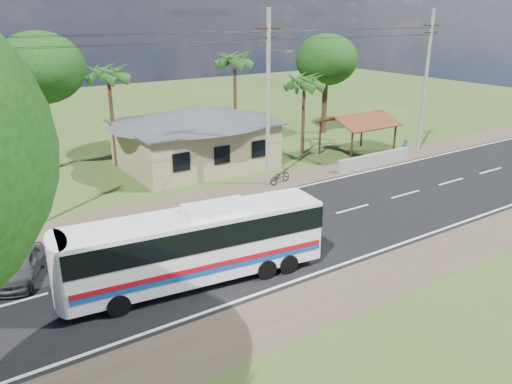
# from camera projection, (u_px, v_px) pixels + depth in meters

# --- Properties ---
(ground) EXTENTS (120.00, 120.00, 0.00)m
(ground) POSITION_uv_depth(u_px,v_px,m) (290.00, 226.00, 26.45)
(ground) COLOR #314E1C
(ground) RESTS_ON ground
(road) EXTENTS (120.00, 16.00, 0.03)m
(road) POSITION_uv_depth(u_px,v_px,m) (290.00, 226.00, 26.45)
(road) COLOR black
(road) RESTS_ON ground
(house) EXTENTS (12.40, 10.00, 5.00)m
(house) POSITION_uv_depth(u_px,v_px,m) (194.00, 130.00, 36.29)
(house) COLOR tan
(house) RESTS_ON ground
(waiting_shed) EXTENTS (5.20, 4.48, 3.35)m
(waiting_shed) POSITION_uv_depth(u_px,v_px,m) (358.00, 121.00, 38.94)
(waiting_shed) COLOR #372714
(waiting_shed) RESTS_ON ground
(concrete_barrier) EXTENTS (7.00, 0.30, 0.90)m
(concrete_barrier) POSITION_uv_depth(u_px,v_px,m) (374.00, 160.00, 36.92)
(concrete_barrier) COLOR #9E9E99
(concrete_barrier) RESTS_ON ground
(utility_poles) EXTENTS (32.80, 2.22, 11.00)m
(utility_poles) POSITION_uv_depth(u_px,v_px,m) (264.00, 97.00, 30.98)
(utility_poles) COLOR #9E9E99
(utility_poles) RESTS_ON ground
(palm_near) EXTENTS (2.80, 2.80, 6.70)m
(palm_near) POSITION_uv_depth(u_px,v_px,m) (304.00, 82.00, 38.09)
(palm_near) COLOR #47301E
(palm_near) RESTS_ON ground
(palm_mid) EXTENTS (2.80, 2.80, 8.20)m
(palm_mid) POSITION_uv_depth(u_px,v_px,m) (235.00, 60.00, 39.32)
(palm_mid) COLOR #47301E
(palm_mid) RESTS_ON ground
(palm_far) EXTENTS (2.80, 2.80, 7.70)m
(palm_far) POSITION_uv_depth(u_px,v_px,m) (108.00, 74.00, 34.70)
(palm_far) COLOR #47301E
(palm_far) RESTS_ON ground
(tree_behind_house) EXTENTS (6.00, 6.00, 9.61)m
(tree_behind_house) POSITION_uv_depth(u_px,v_px,m) (40.00, 68.00, 34.05)
(tree_behind_house) COLOR #47301E
(tree_behind_house) RESTS_ON ground
(tree_behind_shed) EXTENTS (5.60, 5.60, 9.02)m
(tree_behind_shed) POSITION_uv_depth(u_px,v_px,m) (326.00, 60.00, 45.06)
(tree_behind_shed) COLOR #47301E
(tree_behind_shed) RESTS_ON ground
(coach_bus) EXTENTS (10.88, 3.54, 3.32)m
(coach_bus) POSITION_uv_depth(u_px,v_px,m) (197.00, 241.00, 20.38)
(coach_bus) COLOR white
(coach_bus) RESTS_ON ground
(motorcycle) EXTENTS (1.98, 1.10, 0.99)m
(motorcycle) POSITION_uv_depth(u_px,v_px,m) (280.00, 176.00, 33.01)
(motorcycle) COLOR black
(motorcycle) RESTS_ON ground
(person) EXTENTS (0.61, 0.48, 1.48)m
(person) POSITION_uv_depth(u_px,v_px,m) (404.00, 149.00, 38.73)
(person) COLOR #1B3898
(person) RESTS_ON ground
(small_car) EXTENTS (2.84, 3.99, 1.26)m
(small_car) POSITION_uv_depth(u_px,v_px,m) (20.00, 266.00, 21.00)
(small_car) COLOR #2E2E31
(small_car) RESTS_ON ground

